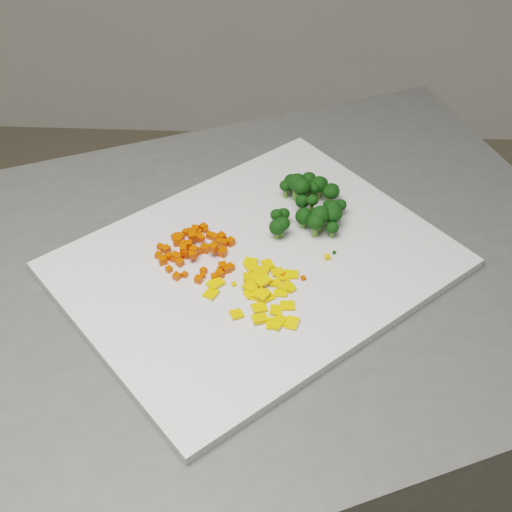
{
  "coord_description": "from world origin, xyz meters",
  "views": [
    {
      "loc": [
        -0.28,
        -0.44,
        1.59
      ],
      "look_at": [
        -0.31,
        0.28,
        0.92
      ],
      "focal_mm": 50.0,
      "sensor_mm": 36.0,
      "label": 1
    }
  ],
  "objects_px": {
    "carrot_pile": "(197,247)",
    "pepper_pile": "(259,292)",
    "counter_block": "(234,454)",
    "cutting_board": "(256,265)",
    "broccoli_pile": "(302,197)"
  },
  "relations": [
    {
      "from": "counter_block",
      "to": "broccoli_pile",
      "type": "distance_m",
      "value": 0.52
    },
    {
      "from": "cutting_board",
      "to": "counter_block",
      "type": "bearing_deg",
      "value": -154.58
    },
    {
      "from": "pepper_pile",
      "to": "broccoli_pile",
      "type": "relative_size",
      "value": 0.97
    },
    {
      "from": "cutting_board",
      "to": "pepper_pile",
      "type": "relative_size",
      "value": 3.88
    },
    {
      "from": "counter_block",
      "to": "broccoli_pile",
      "type": "height_order",
      "value": "broccoli_pile"
    },
    {
      "from": "carrot_pile",
      "to": "pepper_pile",
      "type": "height_order",
      "value": "carrot_pile"
    },
    {
      "from": "counter_block",
      "to": "broccoli_pile",
      "type": "xyz_separation_m",
      "value": [
        0.1,
        0.12,
        0.49
      ]
    },
    {
      "from": "counter_block",
      "to": "carrot_pile",
      "type": "distance_m",
      "value": 0.48
    },
    {
      "from": "carrot_pile",
      "to": "pepper_pile",
      "type": "distance_m",
      "value": 0.12
    },
    {
      "from": "cutting_board",
      "to": "carrot_pile",
      "type": "distance_m",
      "value": 0.09
    },
    {
      "from": "cutting_board",
      "to": "pepper_pile",
      "type": "distance_m",
      "value": 0.07
    },
    {
      "from": "pepper_pile",
      "to": "broccoli_pile",
      "type": "bearing_deg",
      "value": 72.41
    },
    {
      "from": "counter_block",
      "to": "cutting_board",
      "type": "distance_m",
      "value": 0.46
    },
    {
      "from": "counter_block",
      "to": "carrot_pile",
      "type": "xyz_separation_m",
      "value": [
        -0.04,
        0.03,
        0.48
      ]
    },
    {
      "from": "broccoli_pile",
      "to": "counter_block",
      "type": "bearing_deg",
      "value": -129.07
    }
  ]
}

